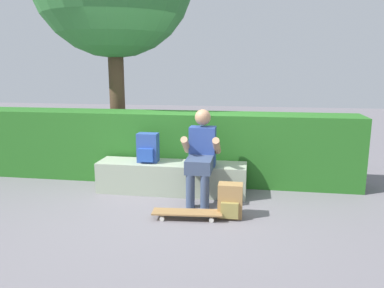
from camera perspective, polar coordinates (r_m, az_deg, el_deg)
name	(u,v)px	position (r m, az deg, el deg)	size (l,w,h in m)	color
ground_plane	(167,200)	(5.00, -3.83, -8.44)	(24.00, 24.00, 0.00)	slate
bench_main	(172,178)	(5.21, -3.11, -5.11)	(2.04, 0.46, 0.42)	#96A28A
person_skater	(201,153)	(4.83, 1.40, -1.35)	(0.49, 0.62, 1.17)	#2D4793
skateboard_near_person	(187,213)	(4.37, -0.74, -10.41)	(0.81, 0.27, 0.09)	olive
backpack_on_bench	(148,148)	(5.18, -6.73, -0.64)	(0.28, 0.23, 0.40)	#2D4C99
backpack_on_ground	(230,201)	(4.40, 5.82, -8.63)	(0.28, 0.23, 0.40)	#A37A47
hedge_row	(150,146)	(5.82, -6.46, -0.23)	(6.20, 0.63, 1.04)	#266721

